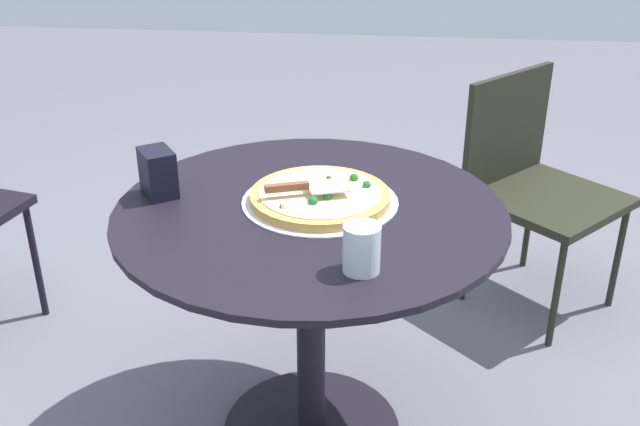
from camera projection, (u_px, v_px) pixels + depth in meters
The scene contains 6 objects.
patio_table at pixel (311, 274), 1.93m from camera, with size 0.98×0.98×0.72m.
pizza_on_tray at pixel (320, 197), 1.88m from camera, with size 0.40×0.40×0.05m.
pizza_server at pixel (306, 187), 1.84m from camera, with size 0.12×0.21×0.02m.
drinking_cup at pixel (362, 248), 1.56m from camera, with size 0.08×0.08×0.11m, color silver.
napkin_dispenser at pixel (158, 173), 1.89m from camera, with size 0.10×0.07×0.12m, color black.
patio_chair_corner at pixel (533, 176), 2.62m from camera, with size 0.62×0.62×0.83m.
Camera 1 is at (-1.65, -0.21, 1.53)m, focal length 41.97 mm.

